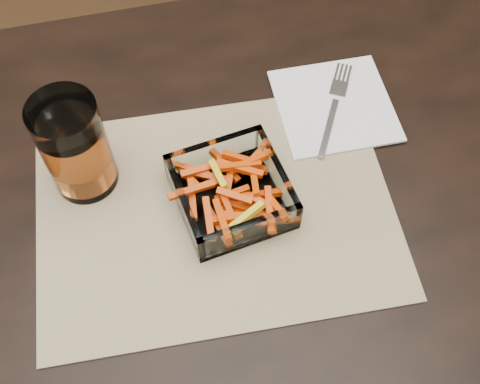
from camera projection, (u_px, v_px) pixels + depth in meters
name	position (u px, v px, depth m)	size (l,w,h in m)	color
dining_table	(275.00, 268.00, 0.82)	(1.60, 0.90, 0.75)	black
placemat	(215.00, 210.00, 0.77)	(0.45, 0.33, 0.00)	tan
glass_bowl	(231.00, 194.00, 0.75)	(0.15, 0.15, 0.05)	white
tumbler	(76.00, 149.00, 0.73)	(0.08, 0.08, 0.14)	white
napkin	(334.00, 105.00, 0.85)	(0.16, 0.16, 0.00)	white
fork	(334.00, 105.00, 0.84)	(0.10, 0.16, 0.00)	silver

